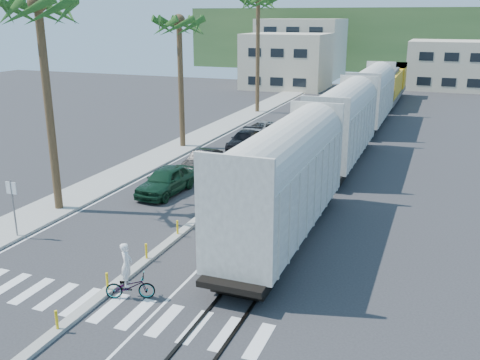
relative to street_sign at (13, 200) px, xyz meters
The scene contains 16 objects.
ground 7.82m from the street_sign, 15.32° to the right, with size 140.00×140.00×0.00m, color #28282B.
sidewalk 23.11m from the street_sign, 92.99° to the left, with size 3.00×90.00×0.15m, color gray.
rails 28.83m from the street_sign, 64.68° to the left, with size 1.56×100.00×0.06m.
median 19.48m from the street_sign, 67.88° to the left, with size 0.45×60.00×0.85m.
crosswalk 8.55m from the street_sign, 28.72° to the right, with size 14.00×2.20×0.01m, color silver.
lane_markings 23.65m from the street_sign, 77.38° to the left, with size 9.42×90.00×0.01m.
freight_train 27.95m from the street_sign, 63.88° to the left, with size 3.00×60.94×5.85m.
palm_trees 22.52m from the street_sign, 92.21° to the left, with size 3.50×37.20×13.75m.
street_sign is the anchor object (origin of this frame).
buildings 69.70m from the street_sign, 89.27° to the left, with size 38.00×27.00×10.00m.
hillside 98.35m from the street_sign, 85.74° to the left, with size 80.00×20.00×12.00m, color #385628.
car_lead 9.53m from the street_sign, 67.95° to the left, with size 2.23×5.02×1.68m, color black.
car_second 14.96m from the street_sign, 77.11° to the left, with size 1.51×4.14×1.36m, color black.
car_third 21.83m from the street_sign, 79.57° to the left, with size 2.12×4.93×1.41m, color black.
car_rear 27.02m from the street_sign, 82.54° to the left, with size 2.59×4.80×1.28m, color #A8ABAD.
cyclist 9.00m from the street_sign, 20.06° to the right, with size 2.02×2.38×2.29m.
Camera 1 is at (11.67, -16.81, 10.50)m, focal length 40.00 mm.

